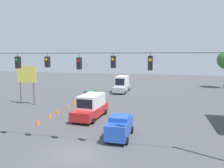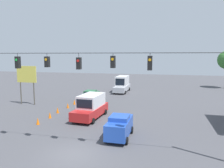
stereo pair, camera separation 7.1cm
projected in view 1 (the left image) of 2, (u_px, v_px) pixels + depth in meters
The scene contains 13 objects.
ground_plane at pixel (74, 154), 16.19m from camera, with size 140.00×140.00×0.00m, color #47474C.
overhead_signal_span at pixel (80, 81), 16.72m from camera, with size 22.19×0.38×8.21m.
sedan_blue_crossing_near at pixel (120, 126), 19.32m from camera, with size 2.02×4.19×2.01m.
box_truck_red_withflow_mid at pixel (91, 106), 25.48m from camera, with size 2.86×6.24×2.74m.
sedan_green_withflow_far at pixel (90, 96), 33.89m from camera, with size 2.04×4.32×1.85m.
box_truck_silver_withflow_deep at pixel (122, 84), 43.49m from camera, with size 2.49×6.89×3.15m.
traffic_cone_nearest at pixel (38, 121), 23.05m from camera, with size 0.35×0.35×0.74m, color orange.
traffic_cone_second at pixel (50, 115), 25.39m from camera, with size 0.35×0.35×0.74m, color orange.
traffic_cone_third at pixel (58, 110), 27.63m from camera, with size 0.35×0.35×0.74m, color orange.
traffic_cone_fourth at pixel (68, 105), 30.23m from camera, with size 0.35×0.35×0.74m, color orange.
traffic_cone_fifth at pixel (74, 102), 32.45m from camera, with size 0.35×0.35×0.74m, color orange.
traffic_cone_farthest at pixel (82, 99), 34.95m from camera, with size 0.35×0.35×0.74m, color orange.
roadside_billboard at pixel (26, 77), 32.05m from camera, with size 3.16×0.16×5.73m.
Camera 1 is at (-6.31, 14.29, 7.29)m, focal length 35.00 mm.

